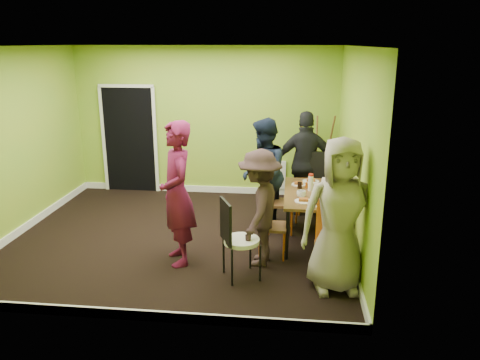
# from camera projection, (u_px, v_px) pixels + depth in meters

# --- Properties ---
(ground) EXTENTS (5.00, 5.00, 0.00)m
(ground) POSITION_uv_depth(u_px,v_px,m) (181.00, 237.00, 7.13)
(ground) COLOR black
(ground) RESTS_ON ground
(room_walls) EXTENTS (5.04, 4.54, 2.82)m
(room_walls) POSITION_uv_depth(u_px,v_px,m) (177.00, 174.00, 6.90)
(room_walls) COLOR #99B42E
(room_walls) RESTS_ON ground
(dining_table) EXTENTS (0.90, 1.50, 0.75)m
(dining_table) POSITION_uv_depth(u_px,v_px,m) (315.00, 196.00, 6.82)
(dining_table) COLOR black
(dining_table) RESTS_ON ground
(chair_left_far) EXTENTS (0.43, 0.43, 1.01)m
(chair_left_far) POSITION_uv_depth(u_px,v_px,m) (275.00, 197.00, 7.19)
(chair_left_far) COLOR #C95812
(chair_left_far) RESTS_ON ground
(chair_left_near) EXTENTS (0.40, 0.39, 0.92)m
(chair_left_near) POSITION_uv_depth(u_px,v_px,m) (267.00, 220.00, 6.37)
(chair_left_near) COLOR #C95812
(chair_left_near) RESTS_ON ground
(chair_back_end) EXTENTS (0.52, 0.59, 1.12)m
(chair_back_end) POSITION_uv_depth(u_px,v_px,m) (312.00, 172.00, 7.75)
(chair_back_end) COLOR #C95812
(chair_back_end) RESTS_ON ground
(chair_front_end) EXTENTS (0.51, 0.51, 1.07)m
(chair_front_end) POSITION_uv_depth(u_px,v_px,m) (334.00, 233.00, 5.74)
(chair_front_end) COLOR #C95812
(chair_front_end) RESTS_ON ground
(chair_bentwood) EXTENTS (0.54, 0.53, 1.03)m
(chair_bentwood) POSITION_uv_depth(u_px,v_px,m) (236.00, 235.00, 5.74)
(chair_bentwood) COLOR black
(chair_bentwood) RESTS_ON ground
(easel) EXTENTS (0.64, 0.61, 1.61)m
(easel) POSITION_uv_depth(u_px,v_px,m) (316.00, 158.00, 8.62)
(easel) COLOR brown
(easel) RESTS_ON ground
(plate_near_left) EXTENTS (0.22, 0.22, 0.01)m
(plate_near_left) POSITION_uv_depth(u_px,v_px,m) (298.00, 184.00, 7.16)
(plate_near_left) COLOR white
(plate_near_left) RESTS_ON dining_table
(plate_near_right) EXTENTS (0.24, 0.24, 0.01)m
(plate_near_right) POSITION_uv_depth(u_px,v_px,m) (303.00, 201.00, 6.41)
(plate_near_right) COLOR white
(plate_near_right) RESTS_ON dining_table
(plate_far_back) EXTENTS (0.26, 0.26, 0.01)m
(plate_far_back) POSITION_uv_depth(u_px,v_px,m) (311.00, 181.00, 7.32)
(plate_far_back) COLOR white
(plate_far_back) RESTS_ON dining_table
(plate_far_front) EXTENTS (0.22, 0.22, 0.01)m
(plate_far_front) POSITION_uv_depth(u_px,v_px,m) (316.00, 204.00, 6.28)
(plate_far_front) COLOR white
(plate_far_front) RESTS_ON dining_table
(plate_wall_back) EXTENTS (0.23, 0.23, 0.01)m
(plate_wall_back) POSITION_uv_depth(u_px,v_px,m) (336.00, 190.00, 6.91)
(plate_wall_back) COLOR white
(plate_wall_back) RESTS_ON dining_table
(plate_wall_front) EXTENTS (0.24, 0.24, 0.01)m
(plate_wall_front) POSITION_uv_depth(u_px,v_px,m) (329.00, 197.00, 6.56)
(plate_wall_front) COLOR white
(plate_wall_front) RESTS_ON dining_table
(thermos) EXTENTS (0.07, 0.07, 0.22)m
(thermos) POSITION_uv_depth(u_px,v_px,m) (311.00, 183.00, 6.86)
(thermos) COLOR white
(thermos) RESTS_ON dining_table
(blue_bottle) EXTENTS (0.07, 0.07, 0.18)m
(blue_bottle) POSITION_uv_depth(u_px,v_px,m) (339.00, 193.00, 6.47)
(blue_bottle) COLOR #1831BB
(blue_bottle) RESTS_ON dining_table
(orange_bottle) EXTENTS (0.03, 0.03, 0.09)m
(orange_bottle) POSITION_uv_depth(u_px,v_px,m) (306.00, 185.00, 6.99)
(orange_bottle) COLOR #C95812
(orange_bottle) RESTS_ON dining_table
(glass_mid) EXTENTS (0.07, 0.07, 0.10)m
(glass_mid) POSITION_uv_depth(u_px,v_px,m) (300.00, 185.00, 6.98)
(glass_mid) COLOR black
(glass_mid) RESTS_ON dining_table
(glass_back) EXTENTS (0.06, 0.06, 0.09)m
(glass_back) POSITION_uv_depth(u_px,v_px,m) (325.00, 181.00, 7.20)
(glass_back) COLOR black
(glass_back) RESTS_ON dining_table
(glass_front) EXTENTS (0.06, 0.06, 0.08)m
(glass_front) POSITION_uv_depth(u_px,v_px,m) (331.00, 202.00, 6.28)
(glass_front) COLOR black
(glass_front) RESTS_ON dining_table
(cup_a) EXTENTS (0.13, 0.13, 0.10)m
(cup_a) POSITION_uv_depth(u_px,v_px,m) (301.00, 194.00, 6.56)
(cup_a) COLOR white
(cup_a) RESTS_ON dining_table
(cup_b) EXTENTS (0.11, 0.11, 0.10)m
(cup_b) POSITION_uv_depth(u_px,v_px,m) (326.00, 187.00, 6.88)
(cup_b) COLOR white
(cup_b) RESTS_ON dining_table
(person_standing) EXTENTS (0.71, 0.83, 1.91)m
(person_standing) POSITION_uv_depth(u_px,v_px,m) (177.00, 194.00, 6.07)
(person_standing) COLOR #5A0F32
(person_standing) RESTS_ON ground
(person_left_far) EXTENTS (0.70, 0.88, 1.75)m
(person_left_far) POSITION_uv_depth(u_px,v_px,m) (263.00, 174.00, 7.29)
(person_left_far) COLOR black
(person_left_far) RESTS_ON ground
(person_left_near) EXTENTS (0.72, 1.08, 1.55)m
(person_left_near) POSITION_uv_depth(u_px,v_px,m) (260.00, 208.00, 6.08)
(person_left_near) COLOR #322221
(person_left_near) RESTS_ON ground
(person_back_end) EXTENTS (1.06, 0.49, 1.77)m
(person_back_end) POSITION_uv_depth(u_px,v_px,m) (306.00, 164.00, 7.86)
(person_back_end) COLOR black
(person_back_end) RESTS_ON ground
(person_front_end) EXTENTS (0.97, 0.70, 1.85)m
(person_front_end) POSITION_uv_depth(u_px,v_px,m) (340.00, 216.00, 5.39)
(person_front_end) COLOR gray
(person_front_end) RESTS_ON ground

